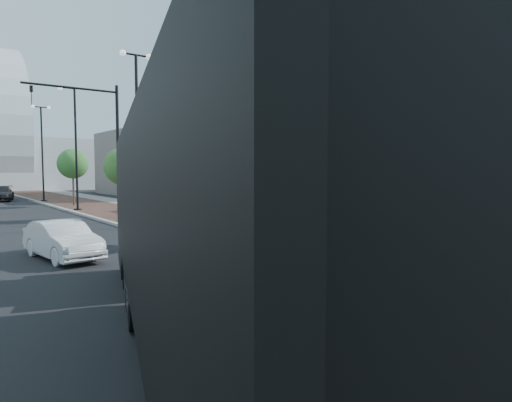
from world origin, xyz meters
TOP-DOWN VIEW (x-y plane):
  - sidewalk at (3.50, 40.00)m, footprint 7.00×140.00m
  - concrete_strip at (6.20, 40.00)m, footprint 2.40×140.00m
  - curb at (0.00, 40.00)m, footprint 0.30×140.00m
  - dump_truck at (-4.07, 7.56)m, footprint 6.77×13.82m
  - white_sedan at (-4.73, 15.69)m, footprint 1.95×4.22m
  - dark_car_far at (-2.55, 50.24)m, footprint 3.18×5.55m
  - pedestrian at (4.85, 9.57)m, footprint 0.79×0.68m
  - streetlight_1 at (0.49, 10.00)m, footprint 1.44×0.56m
  - streetlight_2 at (0.60, 22.00)m, footprint 1.72×0.56m
  - streetlight_3 at (0.49, 34.00)m, footprint 1.44×0.56m
  - streetlight_4 at (0.60, 46.00)m, footprint 1.72×0.56m
  - traffic_mast at (-0.30, 25.00)m, footprint 5.09×0.20m
  - tree_0 at (1.65, 4.02)m, footprint 2.64×2.63m
  - tree_1 at (1.65, 15.02)m, footprint 2.67×2.67m
  - tree_2 at (1.65, 27.02)m, footprint 2.42×2.38m
  - tree_3 at (1.65, 39.02)m, footprint 2.56×2.54m
  - commercial_block_ne at (16.00, 50.00)m, footprint 12.00×22.00m
  - commercial_block_e at (18.00, 20.00)m, footprint 10.00×16.00m
  - utility_cover_1 at (2.40, 8.00)m, footprint 0.50×0.50m
  - utility_cover_2 at (2.40, 19.00)m, footprint 0.50×0.50m

SIDE VIEW (x-z plane):
  - sidewalk at x=3.50m, z-range 0.00..0.12m
  - concrete_strip at x=6.20m, z-range 0.00..0.13m
  - curb at x=0.00m, z-range 0.00..0.14m
  - utility_cover_1 at x=2.40m, z-range 0.12..0.14m
  - utility_cover_2 at x=2.40m, z-range 0.12..0.14m
  - white_sedan at x=-4.73m, z-range 0.00..1.34m
  - dark_car_far at x=-2.55m, z-range 0.00..1.51m
  - pedestrian at x=4.85m, z-range 0.00..1.84m
  - dump_truck at x=-4.07m, z-range -0.29..3.39m
  - tree_2 at x=1.65m, z-range 1.06..5.58m
  - tree_0 at x=1.65m, z-range 1.02..5.72m
  - commercial_block_e at x=18.00m, z-range 0.00..7.00m
  - tree_3 at x=1.65m, z-range 1.17..6.09m
  - tree_1 at x=1.65m, z-range 1.24..6.42m
  - commercial_block_ne at x=16.00m, z-range 0.00..8.00m
  - streetlight_1 at x=0.49m, z-range -0.26..8.95m
  - streetlight_3 at x=0.49m, z-range -0.26..8.95m
  - streetlight_2 at x=0.60m, z-range 0.18..9.46m
  - streetlight_4 at x=0.60m, z-range 0.18..9.46m
  - traffic_mast at x=-0.30m, z-range 0.98..8.98m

